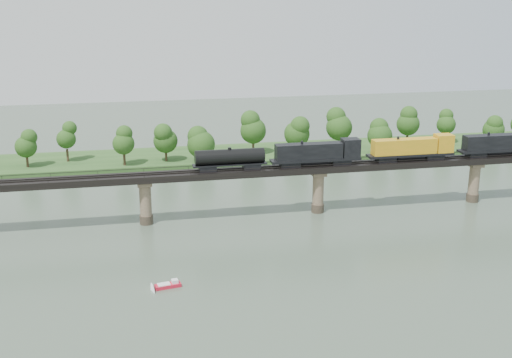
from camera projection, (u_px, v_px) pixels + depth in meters
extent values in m
plane|color=#3B4B3B|center=(363.00, 262.00, 123.49)|extent=(400.00, 400.00, 0.00)
cube|color=#284C1E|center=(267.00, 153.00, 203.19)|extent=(300.00, 24.00, 1.60)
cylinder|color=#473A2D|center=(146.00, 219.00, 143.76)|extent=(3.00, 3.00, 2.00)
cylinder|color=#856F57|center=(145.00, 200.00, 142.49)|extent=(2.60, 2.60, 9.00)
cube|color=#856F57|center=(145.00, 183.00, 141.37)|extent=(3.20, 3.20, 1.00)
cylinder|color=#473A2D|center=(318.00, 208.00, 151.42)|extent=(3.00, 3.00, 2.00)
cylinder|color=#856F57|center=(318.00, 190.00, 150.15)|extent=(2.60, 2.60, 9.00)
cube|color=#856F57|center=(319.00, 173.00, 149.03)|extent=(3.20, 3.20, 1.00)
cylinder|color=#473A2D|center=(472.00, 197.00, 159.08)|extent=(3.00, 3.00, 2.00)
cylinder|color=#856F57|center=(474.00, 180.00, 157.81)|extent=(2.60, 2.60, 9.00)
cube|color=#856F57|center=(476.00, 164.00, 156.69)|extent=(3.20, 3.20, 1.00)
cube|color=black|center=(319.00, 168.00, 148.68)|extent=(220.00, 5.00, 1.50)
cube|color=black|center=(320.00, 166.00, 147.74)|extent=(220.00, 0.12, 0.16)
cube|color=black|center=(318.00, 164.00, 149.15)|extent=(220.00, 0.12, 0.16)
cube|color=black|center=(322.00, 165.00, 146.01)|extent=(220.00, 0.10, 0.10)
cube|color=black|center=(316.00, 160.00, 150.53)|extent=(220.00, 0.10, 0.10)
cube|color=black|center=(322.00, 166.00, 146.11)|extent=(0.08, 0.08, 0.70)
cube|color=black|center=(316.00, 161.00, 150.62)|extent=(0.08, 0.08, 0.70)
cylinder|color=#382619|center=(27.00, 162.00, 183.95)|extent=(0.70, 0.70, 3.27)
sphere|color=#1D4213|center=(26.00, 147.00, 182.72)|extent=(6.20, 6.20, 6.20)
sphere|color=#1D4213|center=(25.00, 137.00, 181.96)|extent=(4.65, 4.65, 4.65)
cylinder|color=#382619|center=(68.00, 155.00, 190.01)|extent=(0.70, 0.70, 3.71)
sphere|color=#1D4213|center=(66.00, 139.00, 188.62)|extent=(5.67, 5.67, 5.67)
sphere|color=#1D4213|center=(65.00, 129.00, 187.75)|extent=(4.25, 4.25, 4.25)
cylinder|color=#382619|center=(124.00, 159.00, 185.80)|extent=(0.70, 0.70, 3.51)
sphere|color=#1D4213|center=(123.00, 144.00, 184.48)|extent=(6.31, 6.31, 6.31)
sphere|color=#1D4213|center=(123.00, 134.00, 183.66)|extent=(4.73, 4.73, 4.73)
cylinder|color=#382619|center=(166.00, 156.00, 190.53)|extent=(0.70, 0.70, 3.34)
sphere|color=#1D4213|center=(166.00, 141.00, 189.27)|extent=(7.18, 7.18, 7.18)
sphere|color=#1D4213|center=(165.00, 132.00, 188.49)|extent=(5.39, 5.39, 5.39)
cylinder|color=#382619|center=(201.00, 157.00, 190.03)|extent=(0.70, 0.70, 2.83)
sphere|color=#1D4213|center=(201.00, 144.00, 188.97)|extent=(8.26, 8.26, 8.26)
sphere|color=#1D4213|center=(201.00, 137.00, 188.31)|extent=(6.19, 6.19, 6.19)
cylinder|color=#382619|center=(253.00, 147.00, 199.26)|extent=(0.70, 0.70, 3.96)
sphere|color=#1D4213|center=(253.00, 131.00, 197.77)|extent=(8.07, 8.07, 8.07)
sphere|color=#1D4213|center=(253.00, 120.00, 196.84)|extent=(6.05, 6.05, 6.05)
cylinder|color=#382619|center=(297.00, 147.00, 200.51)|extent=(0.70, 0.70, 3.27)
sphere|color=#1D4213|center=(297.00, 134.00, 199.29)|extent=(8.03, 8.03, 8.03)
sphere|color=#1D4213|center=(297.00, 125.00, 198.52)|extent=(6.02, 6.02, 6.02)
cylinder|color=#382619|center=(339.00, 144.00, 204.23)|extent=(0.70, 0.70, 3.92)
sphere|color=#1D4213|center=(339.00, 127.00, 202.76)|extent=(8.29, 8.29, 8.29)
sphere|color=#1D4213|center=(339.00, 117.00, 201.84)|extent=(6.21, 6.21, 6.21)
cylinder|color=#382619|center=(379.00, 148.00, 199.90)|extent=(0.70, 0.70, 3.02)
sphere|color=#1D4213|center=(380.00, 136.00, 198.77)|extent=(7.74, 7.74, 7.74)
sphere|color=#1D4213|center=(380.00, 128.00, 198.06)|extent=(5.80, 5.80, 5.80)
cylinder|color=#382619|center=(407.00, 139.00, 210.48)|extent=(0.70, 0.70, 3.80)
sphere|color=#1D4213|center=(408.00, 124.00, 209.06)|extent=(7.47, 7.47, 7.47)
sphere|color=#1D4213|center=(409.00, 115.00, 208.17)|extent=(5.60, 5.60, 5.60)
cylinder|color=#382619|center=(445.00, 138.00, 213.38)|extent=(0.70, 0.70, 3.38)
sphere|color=#1D4213|center=(446.00, 125.00, 212.11)|extent=(6.23, 6.23, 6.23)
sphere|color=#1D4213|center=(447.00, 116.00, 211.32)|extent=(4.67, 4.67, 4.67)
cylinder|color=#382619|center=(492.00, 141.00, 210.60)|extent=(0.70, 0.70, 2.77)
sphere|color=#1D4213|center=(494.00, 130.00, 209.56)|extent=(7.04, 7.04, 7.04)
sphere|color=#1D4213|center=(494.00, 123.00, 208.91)|extent=(5.28, 5.28, 5.28)
cube|color=black|center=(476.00, 154.00, 155.93)|extent=(4.46, 2.68, 1.23)
cube|color=black|center=(499.00, 150.00, 156.89)|extent=(21.19, 3.35, 0.56)
cube|color=black|center=(494.00, 142.00, 155.99)|extent=(15.61, 3.01, 3.57)
cylinder|color=black|center=(499.00, 152.00, 157.06)|extent=(6.69, 1.56, 1.56)
cube|color=black|center=(434.00, 156.00, 153.80)|extent=(4.46, 2.68, 1.23)
cube|color=black|center=(386.00, 159.00, 151.45)|extent=(4.46, 2.68, 1.23)
cube|color=black|center=(410.00, 154.00, 152.40)|extent=(21.19, 3.35, 0.56)
cube|color=orange|center=(404.00, 146.00, 151.50)|extent=(15.61, 3.01, 3.57)
cube|color=orange|center=(443.00, 143.00, 153.33)|extent=(4.02, 3.35, 4.24)
cylinder|color=black|center=(410.00, 157.00, 152.57)|extent=(6.69, 1.56, 1.56)
cube|color=black|center=(341.00, 161.00, 149.31)|extent=(4.46, 2.68, 1.23)
cube|color=black|center=(290.00, 164.00, 146.96)|extent=(4.46, 2.68, 1.23)
cube|color=black|center=(316.00, 159.00, 147.92)|extent=(21.19, 3.35, 0.56)
cube|color=black|center=(309.00, 151.00, 147.01)|extent=(15.61, 3.01, 3.57)
cube|color=black|center=(350.00, 148.00, 148.84)|extent=(4.02, 3.35, 4.24)
cylinder|color=black|center=(316.00, 162.00, 148.09)|extent=(6.69, 1.56, 1.56)
cube|color=black|center=(252.00, 166.00, 145.25)|extent=(3.90, 2.45, 1.23)
cube|color=black|center=(208.00, 168.00, 143.33)|extent=(3.90, 2.45, 1.23)
cube|color=black|center=(230.00, 164.00, 144.09)|extent=(16.73, 2.68, 0.33)
cylinder|color=black|center=(230.00, 156.00, 143.59)|extent=(15.61, 3.35, 3.35)
cylinder|color=black|center=(230.00, 149.00, 143.08)|extent=(0.78, 0.78, 0.56)
cube|color=red|center=(168.00, 286.00, 112.99)|extent=(4.77, 2.41, 0.64)
cube|color=white|center=(164.00, 284.00, 112.63)|extent=(2.39, 1.73, 0.23)
cube|color=white|center=(175.00, 281.00, 113.26)|extent=(1.27, 1.27, 0.64)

